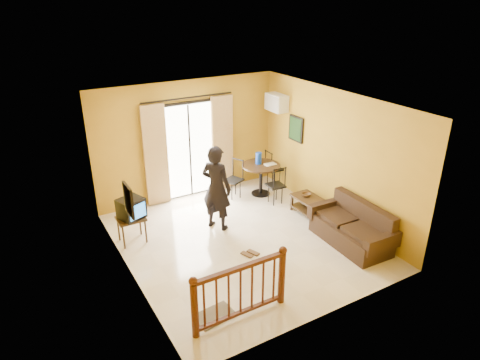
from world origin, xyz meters
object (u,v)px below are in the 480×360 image
sofa (353,229)px  standing_person (216,188)px  television (131,208)px  dining_table (261,171)px  coffee_table (310,204)px

sofa → standing_person: 2.84m
television → dining_table: television is taller
coffee_table → standing_person: standing_person is taller
television → sofa: 4.36m
dining_table → standing_person: bearing=-151.7°
dining_table → standing_person: size_ratio=0.51×
coffee_table → sofa: sofa is taller
dining_table → standing_person: (-1.67, -0.90, 0.30)m
standing_person → television: bearing=46.7°
television → standing_person: bearing=-31.1°
sofa → coffee_table: bearing=92.2°
television → dining_table: size_ratio=0.60×
standing_person → sofa: bearing=-165.1°
television → dining_table: (3.36, 0.57, -0.12)m
sofa → television: bearing=151.1°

